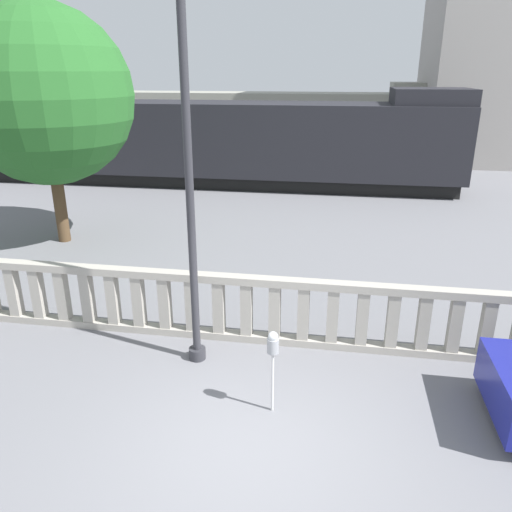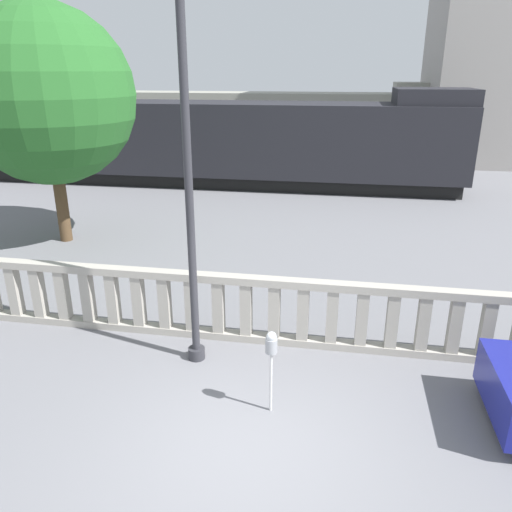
{
  "view_description": "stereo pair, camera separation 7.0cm",
  "coord_description": "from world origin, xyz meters",
  "px_view_note": "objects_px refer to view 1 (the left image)",
  "views": [
    {
      "loc": [
        1.0,
        -5.19,
        4.71
      ],
      "look_at": [
        -0.51,
        3.81,
        1.3
      ],
      "focal_mm": 35.0,
      "sensor_mm": 36.0,
      "label": 1
    },
    {
      "loc": [
        1.07,
        -5.18,
        4.71
      ],
      "look_at": [
        -0.51,
        3.81,
        1.3
      ],
      "focal_mm": 35.0,
      "sensor_mm": 36.0,
      "label": 2
    }
  ],
  "objects_px": {
    "train_far": "(210,120)",
    "tree_left": "(45,96)",
    "train_near": "(210,142)",
    "lamppost": "(186,109)",
    "parking_meter": "(273,349)"
  },
  "relations": [
    {
      "from": "train_far",
      "to": "tree_left",
      "type": "distance_m",
      "value": 18.2
    },
    {
      "from": "train_near",
      "to": "tree_left",
      "type": "distance_m",
      "value": 8.99
    },
    {
      "from": "train_far",
      "to": "tree_left",
      "type": "bearing_deg",
      "value": -89.34
    },
    {
      "from": "lamppost",
      "to": "tree_left",
      "type": "relative_size",
      "value": 1.04
    },
    {
      "from": "lamppost",
      "to": "train_near",
      "type": "bearing_deg",
      "value": 103.34
    },
    {
      "from": "lamppost",
      "to": "parking_meter",
      "type": "relative_size",
      "value": 5.15
    },
    {
      "from": "lamppost",
      "to": "train_far",
      "type": "height_order",
      "value": "lamppost"
    },
    {
      "from": "parking_meter",
      "to": "lamppost",
      "type": "bearing_deg",
      "value": 141.28
    },
    {
      "from": "lamppost",
      "to": "train_near",
      "type": "xyz_separation_m",
      "value": [
        -3.31,
        13.95,
        -2.35
      ]
    },
    {
      "from": "lamppost",
      "to": "train_near",
      "type": "relative_size",
      "value": 0.32
    },
    {
      "from": "train_near",
      "to": "train_far",
      "type": "xyz_separation_m",
      "value": [
        -2.51,
        9.67,
        -0.0
      ]
    },
    {
      "from": "lamppost",
      "to": "train_near",
      "type": "height_order",
      "value": "lamppost"
    },
    {
      "from": "lamppost",
      "to": "train_far",
      "type": "relative_size",
      "value": 0.24
    },
    {
      "from": "train_far",
      "to": "parking_meter",
      "type": "bearing_deg",
      "value": -73.62
    },
    {
      "from": "parking_meter",
      "to": "tree_left",
      "type": "height_order",
      "value": "tree_left"
    }
  ]
}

